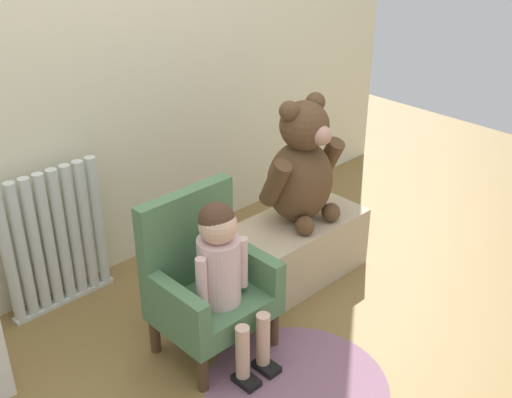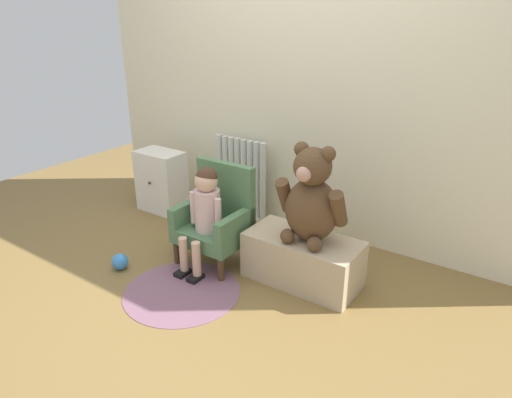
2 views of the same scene
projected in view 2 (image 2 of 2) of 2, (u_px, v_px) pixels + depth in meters
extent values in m
plane|color=brown|center=(198.00, 297.00, 2.77)|extent=(6.00, 6.00, 0.00)
cube|color=beige|center=(305.00, 72.00, 3.25)|extent=(3.80, 0.05, 2.40)
cylinder|color=silver|center=(220.00, 172.00, 3.85)|extent=(0.05, 0.05, 0.65)
cylinder|color=silver|center=(226.00, 174.00, 3.82)|extent=(0.05, 0.05, 0.65)
cylinder|color=silver|center=(232.00, 175.00, 3.79)|extent=(0.05, 0.05, 0.65)
cylinder|color=silver|center=(238.00, 176.00, 3.76)|extent=(0.05, 0.05, 0.65)
cylinder|color=silver|center=(244.00, 178.00, 3.72)|extent=(0.05, 0.05, 0.65)
cylinder|color=silver|center=(250.00, 179.00, 3.69)|extent=(0.05, 0.05, 0.65)
cylinder|color=silver|center=(256.00, 181.00, 3.66)|extent=(0.05, 0.05, 0.65)
cylinder|color=silver|center=(263.00, 182.00, 3.63)|extent=(0.05, 0.05, 0.65)
cube|color=silver|center=(241.00, 214.00, 3.87)|extent=(0.50, 0.05, 0.02)
cube|color=silver|center=(161.00, 181.00, 3.89)|extent=(0.40, 0.25, 0.52)
sphere|color=#4C3823|center=(149.00, 183.00, 3.77)|extent=(0.02, 0.02, 0.02)
cube|color=#4D744B|center=(213.00, 234.00, 3.08)|extent=(0.45, 0.37, 0.10)
cube|color=#4D744B|center=(226.00, 191.00, 3.10)|extent=(0.45, 0.06, 0.41)
cube|color=#4D744B|center=(190.00, 211.00, 3.14)|extent=(0.06, 0.37, 0.14)
cube|color=#4D744B|center=(235.00, 225.00, 2.93)|extent=(0.06, 0.37, 0.14)
cylinder|color=#4C331E|center=(177.00, 252.00, 3.11)|extent=(0.04, 0.04, 0.16)
cylinder|color=#4C331E|center=(221.00, 269.00, 2.91)|extent=(0.04, 0.04, 0.16)
cylinder|color=#4C331E|center=(206.00, 235.00, 3.35)|extent=(0.04, 0.04, 0.16)
cylinder|color=#4C331E|center=(249.00, 250.00, 3.15)|extent=(0.04, 0.04, 0.16)
cylinder|color=beige|center=(208.00, 210.00, 2.98)|extent=(0.17, 0.17, 0.28)
sphere|color=#D8AD8E|center=(206.00, 181.00, 2.90)|extent=(0.15, 0.15, 0.15)
sphere|color=#472D1E|center=(207.00, 178.00, 2.89)|extent=(0.14, 0.14, 0.14)
cylinder|color=#D8AD8E|center=(184.00, 254.00, 2.96)|extent=(0.06, 0.06, 0.23)
cube|color=black|center=(183.00, 273.00, 2.99)|extent=(0.07, 0.11, 0.03)
cylinder|color=#D8AD8E|center=(196.00, 259.00, 2.90)|extent=(0.06, 0.06, 0.23)
cube|color=black|center=(195.00, 278.00, 2.94)|extent=(0.07, 0.11, 0.03)
cylinder|color=beige|center=(193.00, 207.00, 3.02)|extent=(0.04, 0.04, 0.22)
cylinder|color=beige|center=(218.00, 215.00, 2.91)|extent=(0.04, 0.04, 0.22)
cube|color=tan|center=(303.00, 259.00, 2.88)|extent=(0.72, 0.35, 0.31)
ellipsoid|color=brown|center=(312.00, 210.00, 2.73)|extent=(0.33, 0.29, 0.39)
sphere|color=brown|center=(313.00, 166.00, 2.61)|extent=(0.23, 0.23, 0.23)
sphere|color=tan|center=(304.00, 174.00, 2.54)|extent=(0.09, 0.09, 0.09)
sphere|color=brown|center=(302.00, 149.00, 2.64)|extent=(0.09, 0.09, 0.09)
sphere|color=brown|center=(328.00, 154.00, 2.55)|extent=(0.09, 0.09, 0.09)
cylinder|color=brown|center=(285.00, 195.00, 2.79)|extent=(0.08, 0.17, 0.24)
cylinder|color=brown|center=(338.00, 209.00, 2.61)|extent=(0.08, 0.17, 0.24)
sphere|color=brown|center=(288.00, 236.00, 2.75)|extent=(0.09, 0.09, 0.09)
sphere|color=brown|center=(314.00, 244.00, 2.65)|extent=(0.09, 0.09, 0.09)
cylinder|color=#7C5467|center=(182.00, 291.00, 2.82)|extent=(0.72, 0.72, 0.01)
sphere|color=#3782D1|center=(120.00, 262.00, 3.05)|extent=(0.11, 0.11, 0.11)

